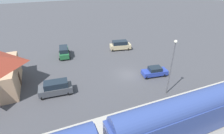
{
  "coord_description": "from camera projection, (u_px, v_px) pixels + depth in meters",
  "views": [
    {
      "loc": [
        -23.97,
        12.9,
        16.41
      ],
      "look_at": [
        2.03,
        2.32,
        1.0
      ],
      "focal_mm": 27.78,
      "sensor_mm": 36.0,
      "label": 1
    }
  ],
  "objects": [
    {
      "name": "ground_plane",
      "position": [
        128.0,
        74.0,
        31.62
      ],
      "size": [
        200.0,
        200.0,
        0.0
      ],
      "primitive_type": "plane",
      "color": "#424247"
    },
    {
      "name": "railway_track",
      "position": [
        182.0,
        131.0,
        20.21
      ],
      "size": [
        4.8,
        70.0,
        0.3
      ],
      "color": "gray",
      "rests_on": "ground"
    },
    {
      "name": "platform",
      "position": [
        161.0,
        109.0,
        23.43
      ],
      "size": [
        3.2,
        46.0,
        0.3
      ],
      "color": "#A8A399",
      "rests_on": "ground"
    },
    {
      "name": "pedestrian_on_platform",
      "position": [
        218.0,
        87.0,
        25.88
      ],
      "size": [
        0.36,
        0.36,
        1.71
      ],
      "color": "brown",
      "rests_on": "platform"
    },
    {
      "name": "sedan_blue",
      "position": [
        155.0,
        71.0,
        30.83
      ],
      "size": [
        2.47,
        4.72,
        1.74
      ],
      "color": "#283D9E",
      "rests_on": "ground"
    },
    {
      "name": "suv_charcoal",
      "position": [
        56.0,
        88.0,
        26.02
      ],
      "size": [
        2.37,
        5.05,
        2.22
      ],
      "color": "#47494F",
      "rests_on": "ground"
    },
    {
      "name": "suv_green",
      "position": [
        64.0,
        52.0,
        37.83
      ],
      "size": [
        5.1,
        2.85,
        2.22
      ],
      "color": "#236638",
      "rests_on": "ground"
    },
    {
      "name": "suv_tan",
      "position": [
        120.0,
        45.0,
        41.21
      ],
      "size": [
        2.84,
        5.18,
        2.22
      ],
      "color": "#C6B284",
      "rests_on": "ground"
    },
    {
      "name": "light_pole_near_platform",
      "position": [
        172.0,
        62.0,
        24.18
      ],
      "size": [
        0.44,
        0.44,
        8.63
      ],
      "color": "#515156",
      "rests_on": "ground"
    }
  ]
}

